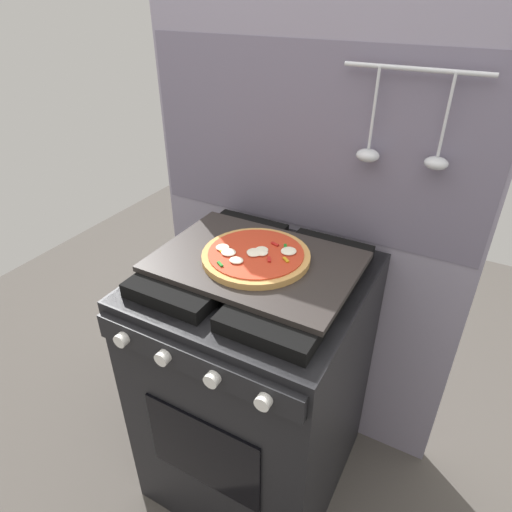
% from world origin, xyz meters
% --- Properties ---
extents(ground_plane, '(4.00, 4.00, 0.00)m').
position_xyz_m(ground_plane, '(0.00, 0.00, 0.00)').
color(ground_plane, '#4C4742').
extents(kitchen_backsplash, '(1.10, 0.09, 1.55)m').
position_xyz_m(kitchen_backsplash, '(0.00, 0.33, 0.79)').
color(kitchen_backsplash, gray).
rests_on(kitchen_backsplash, ground_plane).
extents(stove, '(0.60, 0.64, 0.90)m').
position_xyz_m(stove, '(-0.00, -0.00, 0.45)').
color(stove, black).
rests_on(stove, ground_plane).
extents(baking_tray, '(0.54, 0.38, 0.02)m').
position_xyz_m(baking_tray, '(0.00, 0.00, 0.91)').
color(baking_tray, '#2D2826').
rests_on(baking_tray, stove).
extents(pizza_left, '(0.29, 0.29, 0.03)m').
position_xyz_m(pizza_left, '(-0.00, -0.00, 0.93)').
color(pizza_left, tan).
rests_on(pizza_left, baking_tray).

